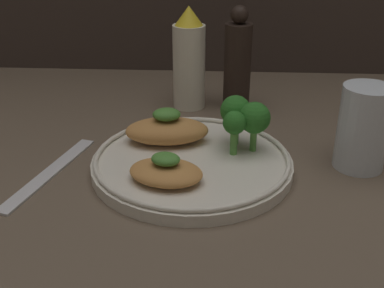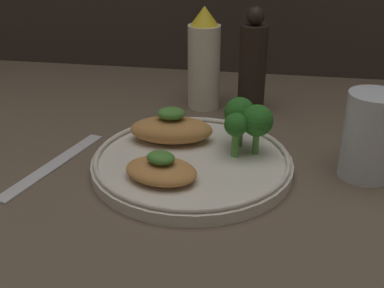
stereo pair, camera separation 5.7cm
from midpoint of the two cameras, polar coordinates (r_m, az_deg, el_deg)
name	(u,v)px [view 1 (the left image)]	position (r cm, az deg, el deg)	size (l,w,h in cm)	color
ground_plane	(192,173)	(58.79, -2.78, -3.48)	(180.00, 180.00, 1.00)	brown
plate	(192,162)	(58.07, -2.81, -2.21)	(24.20, 24.20, 2.00)	silver
grilled_meat_front	(166,171)	(53.09, -6.19, -3.30)	(9.42, 7.68, 3.31)	#BC7F42
grilled_meat_middle	(167,130)	(61.66, -5.64, 1.64)	(11.15, 6.97, 4.56)	#BC7F42
broccoli_bunch	(243,117)	(58.72, 3.33, 3.18)	(6.10, 6.31, 6.46)	#569942
sauce_bottle	(189,60)	(74.91, -2.57, 9.84)	(4.99, 4.99, 15.78)	silver
pepper_grinder	(237,63)	(74.63, 3.22, 9.52)	(4.15, 4.15, 15.93)	black
drinking_glass	(363,128)	(59.51, 17.12, 1.78)	(6.06, 6.06, 10.28)	silver
fork	(50,172)	(60.64, -19.11, -3.18)	(6.43, 18.13, 0.60)	silver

